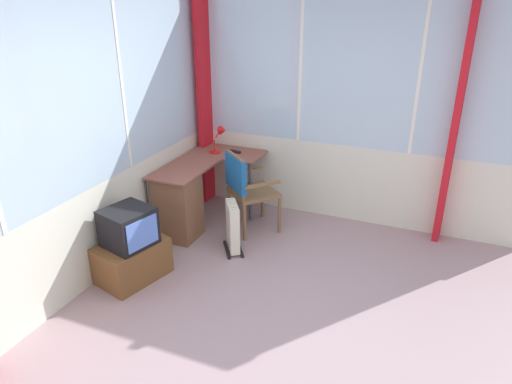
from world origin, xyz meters
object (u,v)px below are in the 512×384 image
desk (182,200)px  tv_remote (235,152)px  desk_lamp (221,135)px  tv_on_stand (131,248)px  wooden_armchair (244,183)px  space_heater (232,226)px

desk → tv_remote: 0.94m
desk_lamp → tv_remote: 0.26m
desk → tv_on_stand: 0.97m
desk_lamp → wooden_armchair: (-0.46, -0.50, -0.37)m
tv_on_stand → space_heater: 1.08m
desk → tv_on_stand: desk is taller
desk → wooden_armchair: bearing=-61.3°
space_heater → tv_on_stand: bearing=142.3°
tv_remote → space_heater: (-0.94, -0.40, -0.49)m
tv_remote → wooden_armchair: (-0.49, -0.33, -0.18)m
desk_lamp → tv_on_stand: 1.88m
desk → wooden_armchair: wooden_armchair is taller
desk_lamp → tv_on_stand: desk_lamp is taller
desk → tv_on_stand: (-0.97, -0.02, -0.09)m
tv_remote → space_heater: bearing=-143.9°
desk → wooden_armchair: size_ratio=1.47×
wooden_armchair → desk: bearing=118.7°
desk_lamp → space_heater: 1.27m
tv_remote → wooden_armchair: size_ratio=0.16×
desk → desk_lamp: size_ratio=4.21×
space_heater → tv_remote: bearing=22.9°
wooden_armchair → tv_on_stand: (-1.30, 0.59, -0.27)m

